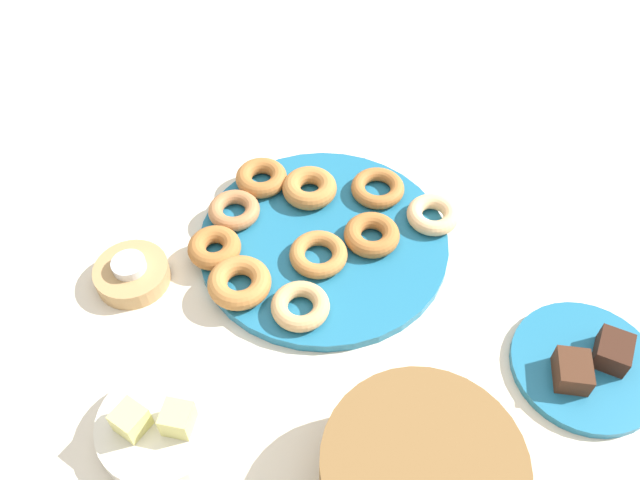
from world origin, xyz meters
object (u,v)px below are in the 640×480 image
(cake_plate, at_px, (585,366))
(brownie_far, at_px, (573,371))
(tealight, at_px, (129,265))
(basket, at_px, (420,476))
(donut_0, at_px, (372,235))
(donut_2, at_px, (310,188))
(donut_6, at_px, (239,283))
(melon_chunk_right, at_px, (131,420))
(donut_plate, at_px, (323,241))
(donut_7, at_px, (378,188))
(melon_chunk_left, at_px, (178,419))
(brownie_near, at_px, (613,351))
(donut_8, at_px, (214,248))
(donut_3, at_px, (318,254))
(donut_4, at_px, (261,178))
(donut_9, at_px, (300,306))
(candle_holder, at_px, (132,274))
(fruit_bowl, at_px, (161,426))
(donut_1, at_px, (234,210))
(donut_5, at_px, (433,215))

(cake_plate, relative_size, brownie_far, 3.79)
(tealight, xyz_separation_m, basket, (-0.45, 0.24, 0.01))
(donut_0, distance_m, donut_2, 0.14)
(donut_6, bearing_deg, melon_chunk_right, 73.19)
(donut_plate, distance_m, tealight, 0.30)
(donut_7, bearing_deg, tealight, 34.34)
(melon_chunk_right, bearing_deg, brownie_far, -161.79)
(basket, height_order, melon_chunk_left, basket)
(donut_0, distance_m, tealight, 0.37)
(donut_6, height_order, melon_chunk_left, melon_chunk_left)
(donut_plate, relative_size, brownie_near, 7.36)
(brownie_near, bearing_deg, donut_2, -26.15)
(donut_8, bearing_deg, donut_3, -173.66)
(melon_chunk_right, bearing_deg, donut_3, -119.16)
(donut_8, distance_m, basket, 0.45)
(donut_0, relative_size, donut_7, 0.98)
(donut_2, height_order, donut_8, donut_2)
(donut_2, bearing_deg, donut_4, -6.87)
(donut_4, height_order, donut_6, donut_6)
(basket, bearing_deg, donut_4, -56.57)
(tealight, distance_m, melon_chunk_right, 0.25)
(donut_9, height_order, cake_plate, donut_9)
(candle_holder, relative_size, fruit_bowl, 0.70)
(donut_2, xyz_separation_m, melon_chunk_left, (0.08, 0.43, 0.02))
(donut_1, height_order, basket, basket)
(donut_4, relative_size, brownie_far, 1.62)
(donut_2, distance_m, melon_chunk_left, 0.44)
(donut_4, distance_m, basket, 0.54)
(melon_chunk_left, bearing_deg, melon_chunk_right, 12.09)
(donut_1, height_order, donut_7, same)
(donut_plate, bearing_deg, melon_chunk_left, 70.86)
(melon_chunk_left, bearing_deg, candle_holder, -55.72)
(donut_3, height_order, melon_chunk_left, melon_chunk_left)
(fruit_bowl, bearing_deg, donut_8, -87.77)
(donut_5, distance_m, melon_chunk_left, 0.50)
(donut_3, height_order, candle_holder, donut_3)
(tealight, xyz_separation_m, melon_chunk_right, (-0.10, 0.23, 0.01))
(melon_chunk_right, bearing_deg, donut_7, -117.74)
(tealight, bearing_deg, cake_plate, 177.30)
(donut_7, relative_size, donut_8, 1.08)
(donut_9, bearing_deg, donut_8, -28.04)
(donut_8, bearing_deg, fruit_bowl, 92.23)
(donut_5, relative_size, brownie_far, 1.56)
(tealight, height_order, basket, basket)
(brownie_near, height_order, melon_chunk_left, melon_chunk_left)
(brownie_near, height_order, basket, basket)
(donut_2, bearing_deg, donut_3, 106.15)
(donut_0, height_order, basket, basket)
(donut_6, height_order, brownie_near, brownie_near)
(donut_3, distance_m, donut_6, 0.13)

